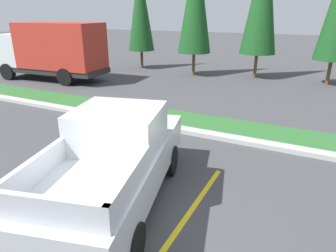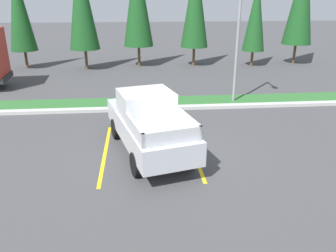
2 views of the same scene
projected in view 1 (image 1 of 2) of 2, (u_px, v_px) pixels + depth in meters
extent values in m
plane|color=#424244|center=(136.00, 225.00, 6.00)|extent=(120.00, 120.00, 0.00)
cube|color=yellow|center=(65.00, 186.00, 7.34)|extent=(0.12, 4.80, 0.01)
cube|color=yellow|center=(182.00, 224.00, 6.04)|extent=(0.12, 4.80, 0.01)
cube|color=#B2B2AD|center=(216.00, 136.00, 10.16)|extent=(56.00, 0.40, 0.15)
cube|color=#2D662D|center=(225.00, 127.00, 11.09)|extent=(56.00, 1.80, 0.06)
cylinder|color=black|center=(108.00, 154.00, 8.14)|extent=(0.46, 0.81, 0.76)
cylinder|color=black|center=(170.00, 160.00, 7.81)|extent=(0.46, 0.81, 0.76)
cylinder|color=black|center=(39.00, 230.00, 5.30)|extent=(0.46, 0.81, 0.76)
cylinder|color=black|center=(131.00, 245.00, 4.97)|extent=(0.46, 0.81, 0.76)
cube|color=silver|center=(116.00, 168.00, 6.38)|extent=(3.14, 5.51, 0.76)
cube|color=silver|center=(118.00, 128.00, 6.37)|extent=(2.10, 1.99, 0.84)
cube|color=#2D3842|center=(131.00, 113.00, 7.11)|extent=(1.58, 0.46, 0.63)
cube|color=silver|center=(33.00, 172.00, 5.01)|extent=(0.57, 1.87, 0.44)
cube|color=silver|center=(130.00, 183.00, 4.67)|extent=(0.57, 1.87, 0.44)
cube|color=silver|center=(48.00, 211.00, 4.02)|extent=(1.77, 0.55, 0.44)
cube|color=silver|center=(148.00, 134.00, 8.80)|extent=(1.79, 0.60, 0.28)
cylinder|color=black|center=(8.00, 72.00, 18.78)|extent=(1.02, 0.38, 1.00)
cylinder|color=black|center=(35.00, 66.00, 20.69)|extent=(1.02, 0.38, 1.00)
cylinder|color=black|center=(65.00, 77.00, 17.25)|extent=(1.02, 0.38, 1.00)
cylinder|color=black|center=(88.00, 70.00, 19.16)|extent=(1.02, 0.38, 1.00)
cube|color=#262626|center=(53.00, 69.00, 18.78)|extent=(6.97, 2.86, 0.30)
cube|color=silver|center=(19.00, 49.00, 19.28)|extent=(1.79, 2.43, 1.90)
cube|color=#2D3842|center=(9.00, 45.00, 19.47)|extent=(0.24, 2.10, 0.90)
cube|color=#B22D23|center=(61.00, 46.00, 17.99)|extent=(5.18, 2.81, 2.60)
cylinder|color=brown|center=(142.00, 59.00, 22.71)|extent=(0.20, 0.20, 1.31)
cone|color=#194C1E|center=(140.00, 7.00, 21.43)|extent=(1.89, 1.89, 5.97)
cylinder|color=brown|center=(194.00, 64.00, 20.12)|extent=(0.20, 0.20, 1.48)
cylinder|color=brown|center=(255.00, 66.00, 19.29)|extent=(0.20, 0.20, 1.52)
cylinder|color=brown|center=(329.00, 73.00, 17.39)|extent=(0.20, 0.20, 1.42)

